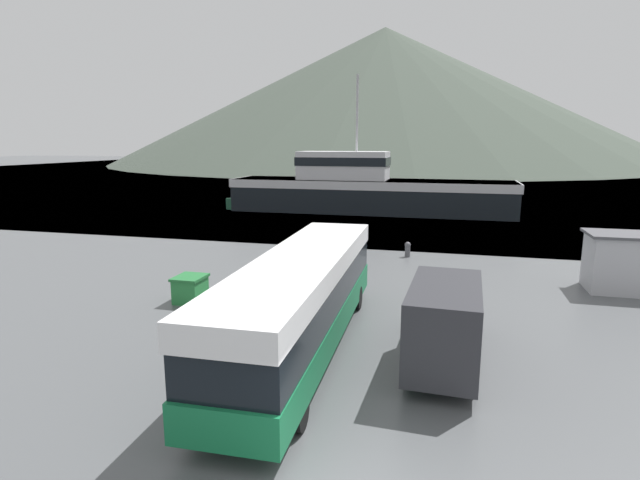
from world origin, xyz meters
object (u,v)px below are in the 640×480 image
Objects in this scene: fishing_boat at (366,189)px; dock_kiosk at (627,262)px; tour_bus at (302,297)px; small_boat at (259,201)px; delivery_van at (445,320)px; storage_bin at (190,289)px.

dock_kiosk is (15.17, -22.39, -0.89)m from fishing_boat.
tour_bus is 1.58× the size of small_boat.
delivery_van reaches higher than storage_bin.
fishing_boat is 7.63× the size of dock_kiosk.
tour_bus is at bearing -30.91° from storage_bin.
tour_bus is 2.09× the size of delivery_van.
tour_bus reaches higher than delivery_van.
fishing_boat reaches higher than tour_bus.
tour_bus is 6.89m from storage_bin.
fishing_boat reaches higher than storage_bin.
tour_bus reaches higher than storage_bin.
small_boat is (-11.26, 1.67, -1.64)m from fishing_boat.
fishing_boat reaches higher than dock_kiosk.
tour_bus is 9.41× the size of storage_bin.
small_boat reaches higher than storage_bin.
dock_kiosk is 35.75m from small_boat.
dock_kiosk is (17.70, 6.08, 0.75)m from storage_bin.
delivery_van is (4.30, 0.10, -0.40)m from tour_bus.
delivery_van is 10.70m from storage_bin.
delivery_van is at bearing -128.68° from dock_kiosk.
tour_bus is at bearing -46.74° from small_boat.
dock_kiosk is (11.88, 9.57, -0.44)m from tour_bus.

